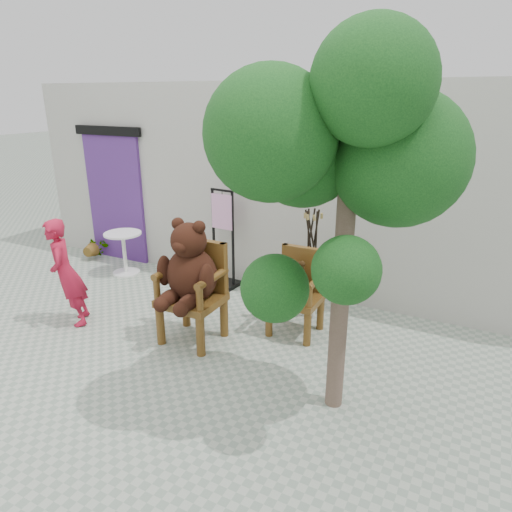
# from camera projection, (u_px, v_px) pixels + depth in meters

# --- Properties ---
(ground_plane) EXTENTS (60.00, 60.00, 0.00)m
(ground_plane) POSITION_uv_depth(u_px,v_px,m) (165.00, 373.00, 4.88)
(ground_plane) COLOR #979F8F
(ground_plane) RESTS_ON ground
(back_wall) EXTENTS (9.00, 1.00, 3.00)m
(back_wall) POSITION_uv_depth(u_px,v_px,m) (285.00, 186.00, 6.97)
(back_wall) COLOR #B5B2AA
(back_wall) RESTS_ON ground
(doorway) EXTENTS (1.40, 0.11, 2.33)m
(doorway) POSITION_uv_depth(u_px,v_px,m) (115.00, 195.00, 7.95)
(doorway) COLOR #4F2775
(doorway) RESTS_ON ground
(chair_big) EXTENTS (0.73, 0.79, 1.51)m
(chair_big) POSITION_uv_depth(u_px,v_px,m) (191.00, 274.00, 5.29)
(chair_big) COLOR #4F3111
(chair_big) RESTS_ON ground
(chair_small) EXTENTS (0.60, 0.55, 1.05)m
(chair_small) POSITION_uv_depth(u_px,v_px,m) (298.00, 286.00, 5.57)
(chair_small) COLOR #4F3111
(chair_small) RESTS_ON ground
(person) EXTENTS (0.59, 0.60, 1.39)m
(person) POSITION_uv_depth(u_px,v_px,m) (66.00, 273.00, 5.72)
(person) COLOR #AC1530
(person) RESTS_ON ground
(cafe_table) EXTENTS (0.60, 0.60, 0.70)m
(cafe_table) POSITION_uv_depth(u_px,v_px,m) (124.00, 248.00, 7.46)
(cafe_table) COLOR white
(cafe_table) RESTS_ON ground
(display_stand) EXTENTS (0.48, 0.39, 1.51)m
(display_stand) POSITION_uv_depth(u_px,v_px,m) (223.00, 250.00, 6.94)
(display_stand) COLOR black
(display_stand) RESTS_ON ground
(stool_bucket) EXTENTS (0.32, 0.32, 1.45)m
(stool_bucket) POSITION_uv_depth(u_px,v_px,m) (311.00, 270.00, 6.00)
(stool_bucket) COLOR white
(stool_bucket) RESTS_ON ground
(tree) EXTENTS (1.90, 1.65, 3.33)m
(tree) POSITION_uv_depth(u_px,v_px,m) (346.00, 148.00, 3.53)
(tree) COLOR #4D392E
(tree) RESTS_ON ground
(potted_plant) EXTENTS (0.45, 0.41, 0.43)m
(potted_plant) POSITION_uv_depth(u_px,v_px,m) (95.00, 247.00, 8.25)
(potted_plant) COLOR #0E3412
(potted_plant) RESTS_ON ground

